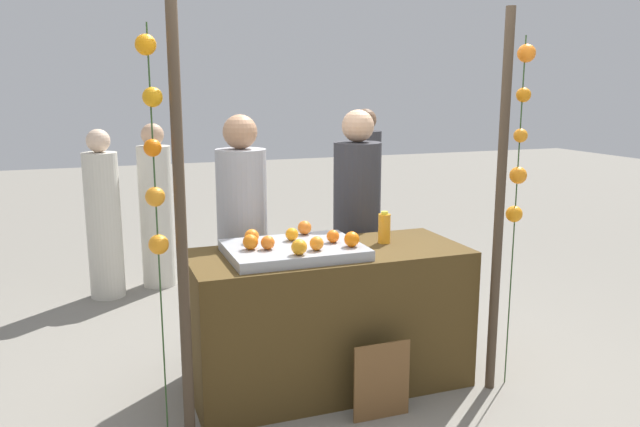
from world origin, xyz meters
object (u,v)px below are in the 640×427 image
(orange_0, at_px, (305,228))
(juice_bottle, at_px, (384,228))
(chalkboard_sign, at_px, (381,382))
(stall_counter, at_px, (328,318))
(vendor_left, at_px, (243,248))
(orange_1, at_px, (352,239))
(vendor_right, at_px, (357,236))

(orange_0, height_order, juice_bottle, juice_bottle)
(juice_bottle, bearing_deg, chalkboard_sign, -116.12)
(stall_counter, relative_size, vendor_left, 1.02)
(orange_0, bearing_deg, stall_counter, -69.63)
(juice_bottle, bearing_deg, orange_0, 162.04)
(orange_1, xyz_separation_m, juice_bottle, (0.32, 0.23, -0.01))
(chalkboard_sign, relative_size, vendor_right, 0.27)
(orange_1, bearing_deg, chalkboard_sign, -80.94)
(chalkboard_sign, xyz_separation_m, vendor_right, (0.32, 1.10, 0.56))
(juice_bottle, bearing_deg, orange_1, -143.92)
(stall_counter, height_order, chalkboard_sign, stall_counter)
(orange_1, bearing_deg, stall_counter, 113.60)
(chalkboard_sign, bearing_deg, vendor_left, 115.76)
(orange_1, bearing_deg, orange_0, 111.84)
(vendor_left, bearing_deg, orange_1, -58.26)
(juice_bottle, height_order, vendor_left, vendor_left)
(orange_1, height_order, vendor_left, vendor_left)
(chalkboard_sign, height_order, vendor_left, vendor_left)
(vendor_right, bearing_deg, orange_1, -115.41)
(orange_0, distance_m, juice_bottle, 0.50)
(stall_counter, distance_m, orange_0, 0.58)
(orange_1, distance_m, juice_bottle, 0.40)
(chalkboard_sign, bearing_deg, juice_bottle, 63.88)
(orange_1, bearing_deg, vendor_right, 64.59)
(juice_bottle, height_order, vendor_right, vendor_right)
(orange_1, bearing_deg, vendor_left, 121.74)
(stall_counter, xyz_separation_m, chalkboard_sign, (0.13, -0.49, -0.21))
(stall_counter, height_order, vendor_right, vendor_right)
(stall_counter, xyz_separation_m, vendor_right, (0.45, 0.61, 0.35))
(orange_1, relative_size, juice_bottle, 0.44)
(stall_counter, bearing_deg, vendor_right, 53.60)
(orange_0, xyz_separation_m, vendor_left, (-0.31, 0.37, -0.19))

